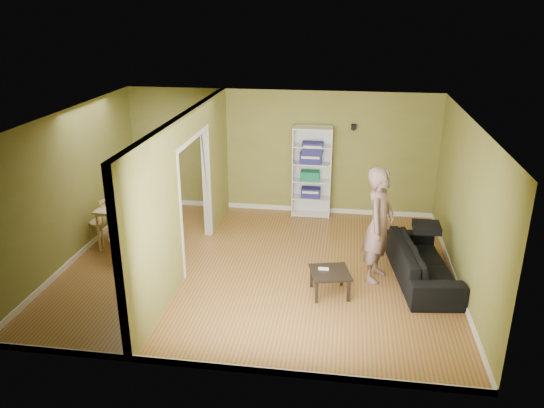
{
  "coord_description": "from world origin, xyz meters",
  "views": [
    {
      "loc": [
        1.4,
        -7.97,
        4.24
      ],
      "look_at": [
        0.2,
        0.2,
        1.1
      ],
      "focal_mm": 35.0,
      "sensor_mm": 36.0,
      "label": 1
    }
  ],
  "objects_px": {
    "sofa": "(423,257)",
    "bookshelf": "(312,171)",
    "coffee_table": "(330,275)",
    "chair_near": "(121,237)",
    "chair_far": "(150,208)",
    "person": "(380,215)",
    "chair_left": "(100,220)",
    "dining_table": "(135,211)"
  },
  "relations": [
    {
      "from": "chair_left",
      "to": "chair_near",
      "type": "height_order",
      "value": "chair_left"
    },
    {
      "from": "sofa",
      "to": "bookshelf",
      "type": "relative_size",
      "value": 1.11
    },
    {
      "from": "person",
      "to": "bookshelf",
      "type": "distance_m",
      "value": 2.96
    },
    {
      "from": "bookshelf",
      "to": "coffee_table",
      "type": "relative_size",
      "value": 3.27
    },
    {
      "from": "chair_left",
      "to": "chair_near",
      "type": "relative_size",
      "value": 1.01
    },
    {
      "from": "coffee_table",
      "to": "chair_left",
      "type": "height_order",
      "value": "chair_left"
    },
    {
      "from": "chair_near",
      "to": "person",
      "type": "bearing_deg",
      "value": -7.59
    },
    {
      "from": "chair_far",
      "to": "sofa",
      "type": "bearing_deg",
      "value": -177.25
    },
    {
      "from": "dining_table",
      "to": "chair_left",
      "type": "height_order",
      "value": "chair_left"
    },
    {
      "from": "person",
      "to": "bookshelf",
      "type": "height_order",
      "value": "person"
    },
    {
      "from": "sofa",
      "to": "coffee_table",
      "type": "height_order",
      "value": "sofa"
    },
    {
      "from": "person",
      "to": "chair_far",
      "type": "relative_size",
      "value": 2.12
    },
    {
      "from": "dining_table",
      "to": "chair_left",
      "type": "bearing_deg",
      "value": 177.7
    },
    {
      "from": "bookshelf",
      "to": "coffee_table",
      "type": "xyz_separation_m",
      "value": [
        0.54,
        -3.3,
        -0.62
      ]
    },
    {
      "from": "sofa",
      "to": "chair_far",
      "type": "distance_m",
      "value": 5.16
    },
    {
      "from": "person",
      "to": "chair_near",
      "type": "distance_m",
      "value": 4.4
    },
    {
      "from": "dining_table",
      "to": "coffee_table",
      "type": "bearing_deg",
      "value": -18.97
    },
    {
      "from": "sofa",
      "to": "chair_far",
      "type": "height_order",
      "value": "chair_far"
    },
    {
      "from": "bookshelf",
      "to": "chair_left",
      "type": "relative_size",
      "value": 2.08
    },
    {
      "from": "sofa",
      "to": "chair_left",
      "type": "xyz_separation_m",
      "value": [
        -5.78,
        0.57,
        0.05
      ]
    },
    {
      "from": "person",
      "to": "bookshelf",
      "type": "bearing_deg",
      "value": 43.33
    },
    {
      "from": "bookshelf",
      "to": "dining_table",
      "type": "distance_m",
      "value": 3.7
    },
    {
      "from": "person",
      "to": "coffee_table",
      "type": "distance_m",
      "value": 1.23
    },
    {
      "from": "person",
      "to": "chair_near",
      "type": "bearing_deg",
      "value": 108.47
    },
    {
      "from": "coffee_table",
      "to": "chair_near",
      "type": "bearing_deg",
      "value": 170.63
    },
    {
      "from": "sofa",
      "to": "bookshelf",
      "type": "xyz_separation_m",
      "value": [
        -2.01,
        2.61,
        0.55
      ]
    },
    {
      "from": "person",
      "to": "dining_table",
      "type": "xyz_separation_m",
      "value": [
        -4.33,
        0.61,
        -0.41
      ]
    },
    {
      "from": "sofa",
      "to": "coffee_table",
      "type": "bearing_deg",
      "value": 108.04
    },
    {
      "from": "chair_near",
      "to": "chair_far",
      "type": "height_order",
      "value": "chair_far"
    },
    {
      "from": "chair_near",
      "to": "chair_left",
      "type": "bearing_deg",
      "value": 127.76
    },
    {
      "from": "chair_near",
      "to": "bookshelf",
      "type": "bearing_deg",
      "value": 33.21
    },
    {
      "from": "dining_table",
      "to": "chair_near",
      "type": "bearing_deg",
      "value": -92.1
    },
    {
      "from": "coffee_table",
      "to": "chair_far",
      "type": "bearing_deg",
      "value": 152.81
    },
    {
      "from": "sofa",
      "to": "coffee_table",
      "type": "distance_m",
      "value": 1.62
    },
    {
      "from": "sofa",
      "to": "person",
      "type": "xyz_separation_m",
      "value": [
        -0.74,
        -0.07,
        0.71
      ]
    },
    {
      "from": "chair_left",
      "to": "chair_near",
      "type": "bearing_deg",
      "value": 62.05
    },
    {
      "from": "bookshelf",
      "to": "chair_left",
      "type": "bearing_deg",
      "value": -151.67
    },
    {
      "from": "coffee_table",
      "to": "chair_left",
      "type": "bearing_deg",
      "value": 163.63
    },
    {
      "from": "person",
      "to": "chair_far",
      "type": "distance_m",
      "value": 4.49
    },
    {
      "from": "chair_near",
      "to": "chair_far",
      "type": "xyz_separation_m",
      "value": [
        0.07,
        1.23,
        0.07
      ]
    },
    {
      "from": "coffee_table",
      "to": "chair_left",
      "type": "xyz_separation_m",
      "value": [
        -4.32,
        1.27,
        0.13
      ]
    },
    {
      "from": "coffee_table",
      "to": "chair_far",
      "type": "relative_size",
      "value": 0.56
    }
  ]
}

